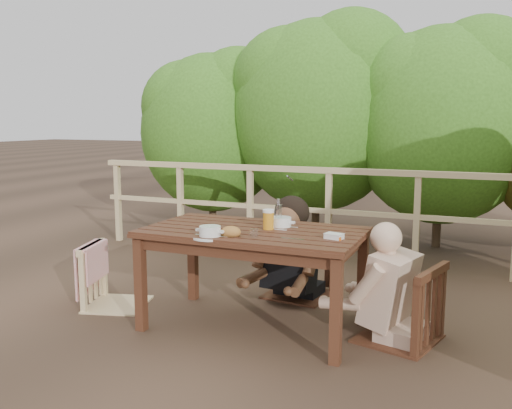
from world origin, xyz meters
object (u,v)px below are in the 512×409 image
at_px(chair_right, 400,267).
at_px(beer_glass, 268,220).
at_px(woman, 300,218).
at_px(bread_roll, 231,232).
at_px(butter_tub, 334,237).
at_px(chair_left, 116,248).
at_px(chair_far, 299,236).
at_px(table, 253,279).
at_px(bottle, 278,214).
at_px(tumbler, 254,234).
at_px(soup_near, 210,232).
at_px(soup_far, 281,223).
at_px(diner_right, 406,246).

xyz_separation_m(chair_right, beer_glass, (-0.91, -0.12, 0.28)).
relative_size(woman, bread_roll, 9.63).
relative_size(beer_glass, butter_tub, 1.34).
bearing_deg(chair_left, chair_far, -73.04).
relative_size(table, bottle, 6.87).
bearing_deg(chair_far, bread_roll, -90.00).
xyz_separation_m(chair_right, tumbler, (-0.91, -0.39, 0.23)).
bearing_deg(soup_near, woman, 77.70).
height_order(soup_far, bottle, bottle).
xyz_separation_m(soup_near, butter_tub, (0.79, 0.24, -0.02)).
relative_size(chair_left, diner_right, 0.72).
height_order(soup_far, bread_roll, soup_far).
relative_size(table, soup_far, 6.12).
height_order(chair_left, soup_far, chair_left).
bearing_deg(woman, butter_tub, 126.86).
bearing_deg(beer_glass, bottle, 69.67).
bearing_deg(butter_tub, tumbler, -151.51).
relative_size(table, woman, 1.15).
relative_size(chair_far, butter_tub, 8.88).
bearing_deg(woman, chair_far, 96.46).
bearing_deg(bottle, table, -133.84).
xyz_separation_m(chair_right, bottle, (-0.88, -0.02, 0.31)).
xyz_separation_m(diner_right, butter_tub, (-0.43, -0.25, 0.07)).
bearing_deg(soup_far, woman, 96.21).
height_order(chair_right, soup_near, chair_right).
relative_size(chair_far, soup_far, 4.13).
bearing_deg(table, beer_glass, 22.90).
xyz_separation_m(soup_far, bottle, (-0.01, -0.03, 0.07)).
xyz_separation_m(chair_far, soup_near, (-0.25, -1.14, 0.23)).
distance_m(table, butter_tub, 0.73).
bearing_deg(chair_right, tumbler, -51.34).
xyz_separation_m(chair_far, diner_right, (0.97, -0.65, 0.14)).
bearing_deg(bottle, beer_glass, -110.33).
relative_size(bread_roll, beer_glass, 0.89).
height_order(woman, diner_right, woman).
distance_m(woman, bread_roll, 1.11).
height_order(tumbler, butter_tub, tumbler).
bearing_deg(soup_far, chair_right, -0.30).
bearing_deg(beer_glass, soup_near, -127.04).
bearing_deg(tumbler, woman, 91.48).
distance_m(chair_far, butter_tub, 1.07).
bearing_deg(chair_right, bottle, -73.28).
bearing_deg(bread_roll, diner_right, 21.74).
height_order(woman, bread_roll, woman).
height_order(chair_right, tumbler, chair_right).
height_order(chair_left, bread_roll, chair_left).
distance_m(chair_right, bottle, 0.93).
xyz_separation_m(chair_left, diner_right, (2.25, 0.18, 0.19)).
bearing_deg(soup_far, table, -130.99).
xyz_separation_m(chair_right, diner_right, (0.03, 0.00, 0.15)).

